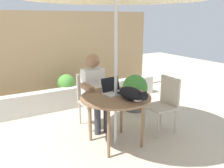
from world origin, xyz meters
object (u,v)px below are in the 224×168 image
object	(u,v)px
potted_plant_near_fence	(135,92)
laptop	(113,89)
person_seated	(95,88)
cat	(132,94)
chair_occupied	(91,96)
potted_plant_by_chair	(67,89)
chair_empty	(165,100)
patio_table	(116,101)

from	to	relation	value
potted_plant_near_fence	laptop	bearing A→B (deg)	-140.68
person_seated	cat	size ratio (longest dim) A/B	1.85
chair_occupied	person_seated	bearing A→B (deg)	-90.00
person_seated	potted_plant_by_chair	size ratio (longest dim) A/B	1.89
laptop	potted_plant_near_fence	xyz separation A→B (m)	(0.98, 0.81, -0.41)
cat	person_seated	bearing A→B (deg)	96.12
chair_empty	potted_plant_near_fence	bearing A→B (deg)	81.97
chair_occupied	potted_plant_by_chair	distance (m)	1.16
laptop	cat	size ratio (longest dim) A/B	0.50
potted_plant_by_chair	patio_table	bearing A→B (deg)	-90.10
chair_empty	potted_plant_by_chair	bearing A→B (deg)	114.33
laptop	potted_plant_near_fence	distance (m)	1.33
person_seated	potted_plant_near_fence	bearing A→B (deg)	17.94
person_seated	potted_plant_by_chair	bearing A→B (deg)	89.86
chair_occupied	person_seated	size ratio (longest dim) A/B	0.72
chair_empty	cat	world-z (taller)	cat
chair_occupied	cat	size ratio (longest dim) A/B	1.33
patio_table	potted_plant_by_chair	world-z (taller)	patio_table
chair_occupied	potted_plant_near_fence	size ratio (longest dim) A/B	1.24
chair_occupied	laptop	distance (m)	0.69
person_seated	potted_plant_by_chair	xyz separation A→B (m)	(0.00, 1.31, -0.34)
patio_table	laptop	distance (m)	0.21
patio_table	laptop	bearing A→B (deg)	74.65
cat	potted_plant_near_fence	size ratio (longest dim) A/B	0.93
patio_table	potted_plant_by_chair	distance (m)	1.96
chair_occupied	chair_empty	xyz separation A→B (m)	(0.89, -0.81, 0.00)
chair_occupied	laptop	size ratio (longest dim) A/B	2.68
patio_table	potted_plant_near_fence	xyz separation A→B (m)	(1.03, 0.96, -0.28)
person_seated	potted_plant_near_fence	xyz separation A→B (m)	(1.03, 0.33, -0.30)
potted_plant_near_fence	person_seated	bearing A→B (deg)	-162.06
patio_table	chair_occupied	bearing A→B (deg)	90.00
potted_plant_by_chair	cat	bearing A→B (deg)	-87.61
chair_empty	potted_plant_near_fence	world-z (taller)	chair_empty
patio_table	person_seated	distance (m)	0.63
potted_plant_near_fence	potted_plant_by_chair	xyz separation A→B (m)	(-1.02, 0.97, -0.04)
chair_occupied	cat	world-z (taller)	cat
chair_occupied	person_seated	world-z (taller)	person_seated
chair_empty	potted_plant_near_fence	distance (m)	1.00
cat	laptop	bearing A→B (deg)	97.10
chair_empty	patio_table	bearing A→B (deg)	178.73
chair_empty	potted_plant_by_chair	size ratio (longest dim) A/B	1.36
patio_table	person_seated	bearing A→B (deg)	90.00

